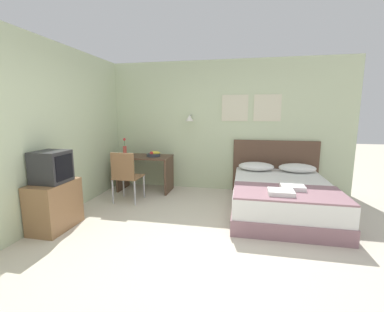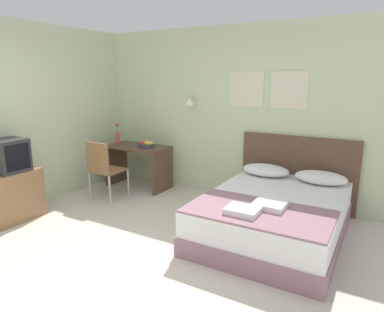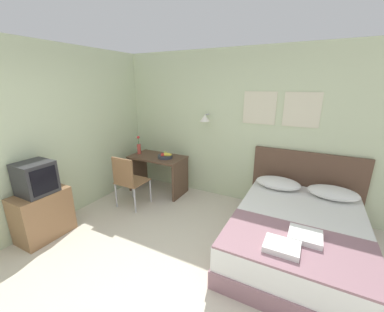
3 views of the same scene
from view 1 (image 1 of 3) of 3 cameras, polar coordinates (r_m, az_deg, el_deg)
ground_plane at (r=3.27m, az=0.44°, el=-19.77°), size 24.00×24.00×0.00m
wall_back at (r=5.38m, az=5.73°, el=6.60°), size 5.26×0.31×2.65m
wall_left at (r=3.80m, az=-36.14°, el=3.53°), size 0.06×5.51×2.65m
bed at (r=4.47m, az=19.17°, el=-8.61°), size 1.53×2.08×0.51m
headboard at (r=5.43m, az=17.86°, el=-2.30°), size 1.65×0.06×1.06m
pillow_left at (r=5.10m, az=14.06°, el=-2.24°), size 0.67×0.42×0.16m
pillow_right at (r=5.19m, az=22.34°, el=-2.47°), size 0.67×0.42×0.16m
throw_blanket at (r=3.82m, az=20.58°, el=-7.58°), size 1.48×0.83×0.02m
folded_towel_near_foot at (r=3.96m, az=21.41°, el=-6.40°), size 0.32×0.29×0.06m
folded_towel_mid_bed at (r=3.65m, az=19.17°, el=-7.59°), size 0.33×0.26×0.06m
desk at (r=5.40m, az=-10.35°, el=-2.37°), size 1.06×0.60×0.73m
desk_chair at (r=4.72m, az=-14.55°, el=-3.75°), size 0.46×0.46×0.93m
fruit_bowl at (r=5.27m, az=-8.54°, el=0.36°), size 0.29×0.28×0.11m
flower_vase at (r=5.50m, az=-14.71°, el=1.51°), size 0.07×0.07×0.36m
tv_stand at (r=4.10m, az=-28.20°, el=-9.66°), size 0.42×0.68×0.67m
television at (r=3.96m, az=-28.78°, el=-2.11°), size 0.41×0.41×0.43m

